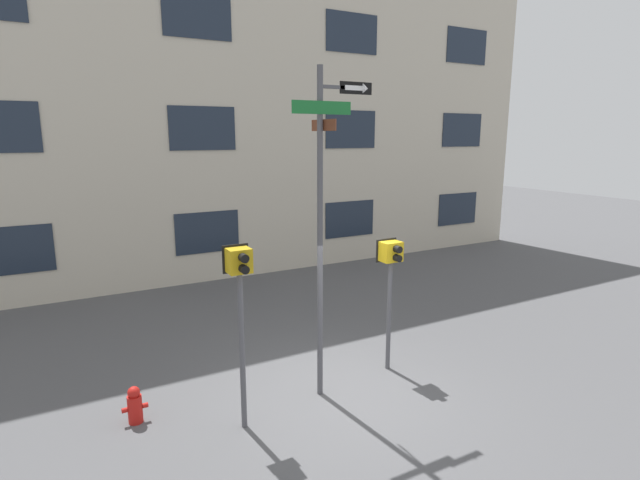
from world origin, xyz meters
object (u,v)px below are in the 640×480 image
(pedestrian_signal_left, at_px, (240,289))
(pedestrian_signal_right, at_px, (391,268))
(street_sign_pole, at_px, (324,211))
(fire_hydrant, at_px, (135,405))

(pedestrian_signal_left, height_order, pedestrian_signal_right, pedestrian_signal_left)
(street_sign_pole, xyz_separation_m, fire_hydrant, (-2.85, 0.59, -2.76))
(pedestrian_signal_left, bearing_deg, fire_hydrant, 146.95)
(pedestrian_signal_right, height_order, fire_hydrant, pedestrian_signal_right)
(pedestrian_signal_left, bearing_deg, pedestrian_signal_right, 9.70)
(street_sign_pole, bearing_deg, fire_hydrant, 168.32)
(pedestrian_signal_right, xyz_separation_m, fire_hydrant, (-4.31, 0.39, -1.62))
(pedestrian_signal_left, height_order, fire_hydrant, pedestrian_signal_left)
(fire_hydrant, bearing_deg, pedestrian_signal_left, -33.05)
(pedestrian_signal_left, bearing_deg, street_sign_pole, 11.37)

